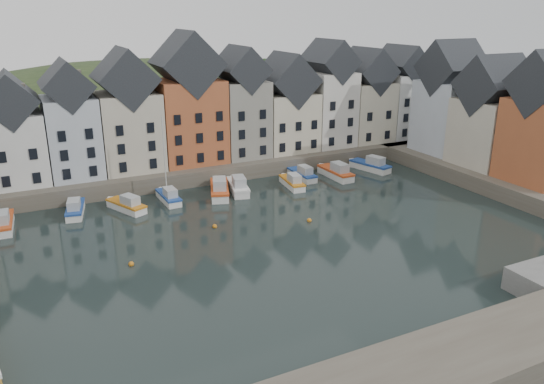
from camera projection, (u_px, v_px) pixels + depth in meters
ground at (282, 249)px, 51.87m from camera, size 260.00×260.00×0.00m
far_quay at (187, 164)px, 76.96m from camera, size 90.00×16.00×2.00m
right_quay at (521, 180)px, 69.61m from camera, size 14.00×54.00×2.00m
hillside at (152, 223)px, 105.17m from camera, size 153.60×70.40×64.00m
far_terrace at (211, 110)px, 74.05m from camera, size 72.37×8.16×17.78m
right_terrace at (493, 115)px, 70.91m from camera, size 8.30×24.25×16.36m
mooring_buoys at (224, 235)px, 54.66m from camera, size 20.50×5.50×0.50m
boat_a at (3, 223)px, 56.36m from camera, size 2.30×6.31×2.38m
boat_b at (75, 209)px, 60.43m from camera, size 2.87×5.94×2.19m
boat_c at (127, 205)px, 61.60m from camera, size 3.93×5.94×2.19m
boat_d at (169, 197)px, 64.42m from camera, size 1.87×5.57×10.56m
boat_e at (220, 189)px, 66.62m from camera, size 4.39×7.35×2.70m
boat_f at (238, 186)px, 67.93m from camera, size 3.38×6.75×2.48m
boat_g at (292, 182)px, 69.85m from camera, size 2.42×5.77×2.15m
boat_h at (303, 174)px, 73.25m from camera, size 1.79×5.69×2.18m
boat_i at (336, 173)px, 73.71m from camera, size 2.14×6.61×2.53m
boat_j at (371, 166)px, 77.10m from camera, size 3.56×6.67×2.45m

